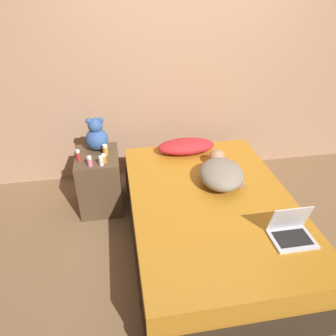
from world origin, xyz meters
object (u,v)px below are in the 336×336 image
(bottle_red, at_px, (78,156))
(bottle_amber, at_px, (105,150))
(bottle_clear, at_px, (101,161))
(bottle_pink, at_px, (90,161))
(person_lying, at_px, (221,172))
(laptop, at_px, (291,231))
(pillow, at_px, (186,146))
(bottle_orange, at_px, (104,158))
(teddy_bear, at_px, (96,136))

(bottle_red, distance_m, bottle_amber, 0.25)
(bottle_clear, bearing_deg, bottle_pink, 176.59)
(person_lying, distance_m, bottle_red, 1.29)
(person_lying, relative_size, laptop, 2.21)
(pillow, height_order, laptop, laptop)
(laptop, bearing_deg, bottle_amber, 136.13)
(person_lying, distance_m, bottle_amber, 1.09)
(laptop, relative_size, bottle_orange, 3.47)
(laptop, height_order, bottle_orange, laptop)
(bottle_amber, bearing_deg, person_lying, -24.12)
(pillow, relative_size, person_lying, 0.89)
(person_lying, bearing_deg, bottle_pink, 177.47)
(person_lying, bearing_deg, pillow, 119.03)
(teddy_bear, height_order, bottle_amber, teddy_bear)
(bottle_clear, distance_m, bottle_red, 0.23)
(bottle_amber, bearing_deg, bottle_orange, -95.40)
(bottle_clear, bearing_deg, bottle_red, 149.96)
(laptop, bearing_deg, bottle_orange, 140.05)
(bottle_orange, bearing_deg, pillow, 17.90)
(bottle_orange, relative_size, bottle_amber, 0.83)
(person_lying, height_order, bottle_clear, bottle_clear)
(person_lying, distance_m, laptop, 0.81)
(person_lying, bearing_deg, bottle_clear, 176.58)
(pillow, bearing_deg, laptop, -70.85)
(person_lying, height_order, bottle_pink, bottle_pink)
(bottle_pink, bearing_deg, bottle_clear, -3.41)
(bottle_clear, relative_size, bottle_amber, 0.87)
(pillow, height_order, bottle_pink, bottle_pink)
(bottle_pink, bearing_deg, bottle_orange, 17.43)
(bottle_clear, xyz_separation_m, bottle_amber, (0.04, 0.19, 0.01))
(pillow, xyz_separation_m, laptop, (0.46, -1.33, -0.02))
(bottle_orange, height_order, bottle_pink, bottle_pink)
(person_lying, bearing_deg, laptop, -59.92)
(laptop, distance_m, bottle_pink, 1.74)
(teddy_bear, bearing_deg, pillow, -0.22)
(person_lying, relative_size, bottle_clear, 7.25)
(teddy_bear, height_order, bottle_pink, teddy_bear)
(laptop, bearing_deg, pillow, 108.95)
(bottle_clear, bearing_deg, laptop, -38.01)
(laptop, distance_m, bottle_red, 1.89)
(person_lying, height_order, laptop, laptop)
(bottle_red, bearing_deg, bottle_amber, 16.55)
(person_lying, relative_size, bottle_red, 6.01)
(bottle_clear, height_order, bottle_amber, bottle_amber)
(bottle_clear, height_order, bottle_pink, bottle_pink)
(person_lying, xyz_separation_m, laptop, (0.27, -0.76, -0.04))
(teddy_bear, bearing_deg, person_lying, -28.06)
(bottle_orange, relative_size, bottle_red, 0.79)
(teddy_bear, bearing_deg, bottle_clear, -83.94)
(laptop, relative_size, bottle_amber, 2.87)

